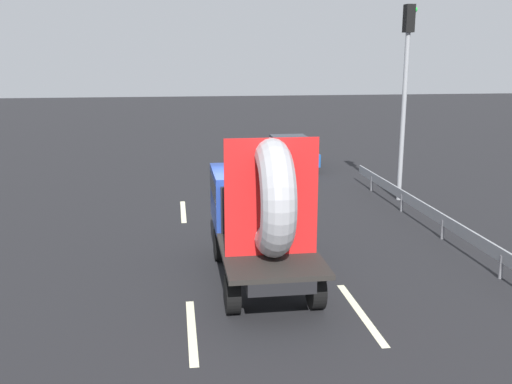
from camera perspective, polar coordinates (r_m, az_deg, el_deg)
name	(u,v)px	position (r m, az deg, el deg)	size (l,w,h in m)	color
ground_plane	(262,268)	(14.19, 0.58, -7.43)	(120.00, 120.00, 0.00)	black
flatbed_truck	(260,206)	(13.29, 0.39, -1.40)	(2.02, 5.07, 3.45)	black
distant_sedan	(291,151)	(26.74, 3.42, 4.06)	(1.79, 4.18, 1.36)	black
traffic_light	(406,78)	(20.72, 14.48, 10.82)	(0.42, 0.36, 6.65)	gray
guardrail	(421,207)	(18.29, 15.91, -1.45)	(0.10, 11.94, 0.71)	gray
lane_dash_left_near	(192,331)	(11.22, -6.32, -13.37)	(2.66, 0.16, 0.01)	beige
lane_dash_left_far	(183,211)	(19.25, -7.15, -1.91)	(2.70, 0.16, 0.01)	beige
lane_dash_right_near	(361,313)	(12.02, 10.23, -11.59)	(2.88, 0.16, 0.01)	beige
lane_dash_right_far	(285,210)	(19.32, 2.90, -1.76)	(2.40, 0.16, 0.01)	beige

